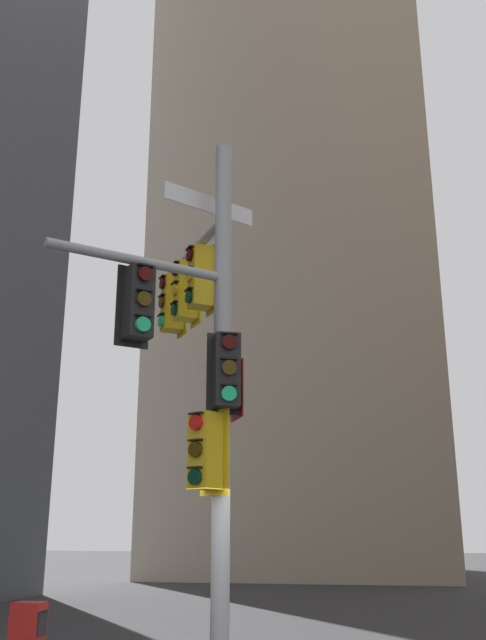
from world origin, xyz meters
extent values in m
cube|color=tan|center=(-1.45, 25.51, 14.23)|extent=(12.96, 12.96, 28.47)
cylinder|color=#9EA0A3|center=(0.00, 0.00, 3.83)|extent=(0.25, 0.25, 7.65)
cylinder|color=#9EA0A3|center=(-0.75, 1.09, 6.42)|extent=(1.60, 2.26, 0.14)
cylinder|color=#9EA0A3|center=(-0.97, -0.86, 5.50)|extent=(2.03, 1.82, 0.14)
cube|color=gold|center=(-0.37, 0.87, 5.82)|extent=(0.30, 0.41, 1.14)
cube|color=gold|center=(-0.52, 0.76, 5.82)|extent=(0.47, 0.47, 1.00)
cylinder|color=#360605|center=(-0.69, 0.65, 6.17)|extent=(0.16, 0.20, 0.20)
cube|color=black|center=(-0.69, 0.65, 6.29)|extent=(0.18, 0.22, 0.02)
cylinder|color=yellow|center=(-0.69, 0.65, 5.82)|extent=(0.16, 0.20, 0.20)
cube|color=black|center=(-0.69, 0.65, 5.94)|extent=(0.18, 0.22, 0.02)
cylinder|color=#06311C|center=(-0.69, 0.65, 5.47)|extent=(0.16, 0.20, 0.20)
cube|color=black|center=(-0.69, 0.65, 5.59)|extent=(0.18, 0.22, 0.02)
cube|color=yellow|center=(-0.78, 1.47, 5.82)|extent=(0.30, 0.41, 1.14)
cube|color=yellow|center=(-0.93, 1.36, 5.82)|extent=(0.47, 0.47, 1.00)
cylinder|color=#360605|center=(-1.10, 1.25, 6.17)|extent=(0.16, 0.20, 0.20)
cube|color=black|center=(-1.10, 1.25, 6.29)|extent=(0.18, 0.22, 0.02)
cylinder|color=yellow|center=(-1.10, 1.25, 5.82)|extent=(0.16, 0.20, 0.20)
cube|color=black|center=(-1.10, 1.25, 5.94)|extent=(0.18, 0.22, 0.02)
cylinder|color=#06311C|center=(-1.10, 1.25, 5.47)|extent=(0.16, 0.20, 0.20)
cube|color=black|center=(-1.10, 1.25, 5.59)|extent=(0.18, 0.22, 0.02)
cube|color=gold|center=(-1.19, 2.07, 5.82)|extent=(0.30, 0.41, 1.14)
cube|color=gold|center=(-1.34, 1.96, 5.82)|extent=(0.47, 0.47, 1.00)
cylinder|color=#360605|center=(-1.51, 1.85, 6.17)|extent=(0.16, 0.20, 0.20)
cube|color=black|center=(-1.51, 1.85, 6.29)|extent=(0.18, 0.22, 0.02)
cylinder|color=#3C2C06|center=(-1.51, 1.85, 5.82)|extent=(0.16, 0.20, 0.20)
cube|color=black|center=(-1.51, 1.85, 5.94)|extent=(0.18, 0.22, 0.02)
cylinder|color=#19C672|center=(-1.51, 1.85, 5.47)|extent=(0.16, 0.20, 0.20)
cube|color=black|center=(-1.51, 1.85, 5.59)|extent=(0.18, 0.22, 0.02)
cube|color=black|center=(-1.10, -0.72, 4.90)|extent=(0.38, 0.34, 1.14)
cube|color=black|center=(-0.97, -0.86, 4.90)|extent=(0.48, 0.48, 1.00)
cylinder|color=#360605|center=(-0.84, -1.01, 5.25)|extent=(0.19, 0.18, 0.20)
cube|color=black|center=(-0.83, -1.01, 5.37)|extent=(0.21, 0.20, 0.02)
cylinder|color=#3C2C06|center=(-0.84, -1.01, 4.90)|extent=(0.19, 0.18, 0.20)
cube|color=black|center=(-0.83, -1.01, 5.02)|extent=(0.21, 0.20, 0.02)
cylinder|color=#19C672|center=(-0.84, -1.01, 4.55)|extent=(0.19, 0.18, 0.20)
cube|color=black|center=(-0.83, -1.01, 4.67)|extent=(0.21, 0.20, 0.02)
cube|color=black|center=(0.05, -0.12, 4.05)|extent=(0.45, 0.21, 1.14)
cube|color=black|center=(0.13, -0.30, 4.05)|extent=(0.45, 0.45, 1.00)
cylinder|color=#360605|center=(0.20, -0.48, 4.40)|extent=(0.21, 0.13, 0.20)
cube|color=black|center=(0.21, -0.49, 4.52)|extent=(0.23, 0.15, 0.02)
cylinder|color=#3C2C06|center=(0.20, -0.48, 4.05)|extent=(0.21, 0.13, 0.20)
cube|color=black|center=(0.21, -0.49, 4.17)|extent=(0.23, 0.15, 0.02)
cylinder|color=#19C672|center=(0.20, -0.48, 3.70)|extent=(0.21, 0.13, 0.20)
cube|color=black|center=(0.21, -0.49, 3.82)|extent=(0.23, 0.15, 0.02)
cube|color=gold|center=(-0.06, -0.12, 2.98)|extent=(0.44, 0.25, 1.14)
cube|color=gold|center=(-0.15, -0.29, 2.98)|extent=(0.46, 0.46, 1.00)
cylinder|color=red|center=(-0.24, -0.46, 3.33)|extent=(0.21, 0.15, 0.20)
cube|color=black|center=(-0.25, -0.47, 3.45)|extent=(0.23, 0.17, 0.02)
cylinder|color=#3C2C06|center=(-0.24, -0.46, 2.98)|extent=(0.21, 0.15, 0.20)
cube|color=black|center=(-0.25, -0.47, 3.10)|extent=(0.23, 0.17, 0.02)
cylinder|color=#06311C|center=(-0.24, -0.46, 2.63)|extent=(0.21, 0.15, 0.20)
cube|color=black|center=(-0.25, -0.47, 2.75)|extent=(0.23, 0.17, 0.02)
cube|color=white|center=(-0.26, 0.23, 6.82)|extent=(1.11, 1.25, 0.28)
cube|color=#19479E|center=(-0.26, 0.23, 6.82)|extent=(1.08, 1.22, 0.24)
cube|color=red|center=(0.20, 0.10, 3.84)|extent=(0.29, 0.58, 0.80)
cube|color=white|center=(0.20, 0.10, 3.84)|extent=(0.27, 0.55, 0.76)
cube|color=red|center=(-3.12, 1.00, 0.48)|extent=(0.44, 0.36, 0.96)
cube|color=black|center=(-2.89, 1.00, 0.67)|extent=(0.01, 0.29, 0.34)
camera|label=1|loc=(2.08, -9.35, 1.98)|focal=39.27mm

